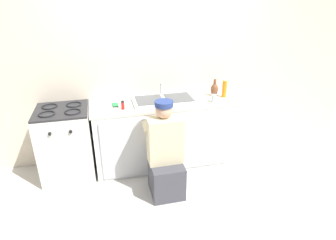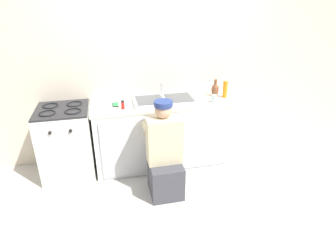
{
  "view_description": "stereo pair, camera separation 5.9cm",
  "coord_description": "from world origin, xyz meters",
  "views": [
    {
      "loc": [
        -0.75,
        -2.97,
        2.13
      ],
      "look_at": [
        0.0,
        0.1,
        0.71
      ],
      "focal_mm": 30.0,
      "sensor_mm": 36.0,
      "label": 1
    },
    {
      "loc": [
        -0.7,
        -2.98,
        2.13
      ],
      "look_at": [
        0.0,
        0.1,
        0.71
      ],
      "focal_mm": 30.0,
      "sensor_mm": 36.0,
      "label": 2
    }
  ],
  "objects": [
    {
      "name": "stove_range",
      "position": [
        -1.25,
        0.3,
        0.45
      ],
      "size": [
        0.62,
        0.62,
        0.9
      ],
      "color": "silver",
      "rests_on": "ground_plane"
    },
    {
      "name": "counter_cabinet",
      "position": [
        0.0,
        0.29,
        0.42
      ],
      "size": [
        1.82,
        0.62,
        0.85
      ],
      "color": "white",
      "rests_on": "ground_plane"
    },
    {
      "name": "ground_plane",
      "position": [
        0.0,
        0.0,
        0.0
      ],
      "size": [
        12.0,
        12.0,
        0.0
      ],
      "primitive_type": "plane",
      "color": "beige"
    },
    {
      "name": "spice_bottle_red",
      "position": [
        -0.54,
        0.15,
        0.93
      ],
      "size": [
        0.04,
        0.04,
        0.1
      ],
      "color": "red",
      "rests_on": "countertop"
    },
    {
      "name": "water_glass",
      "position": [
        0.59,
        0.12,
        0.93
      ],
      "size": [
        0.06,
        0.06,
        0.1
      ],
      "color": "#ADC6CC",
      "rests_on": "countertop"
    },
    {
      "name": "sink_double_basin",
      "position": [
        0.0,
        0.3,
        0.9
      ],
      "size": [
        0.8,
        0.44,
        0.19
      ],
      "color": "silver",
      "rests_on": "countertop"
    },
    {
      "name": "vase_decorative",
      "position": [
        0.69,
        0.34,
        0.97
      ],
      "size": [
        0.1,
        0.1,
        0.23
      ],
      "color": "brown",
      "rests_on": "countertop"
    },
    {
      "name": "countertop",
      "position": [
        0.0,
        0.3,
        0.86
      ],
      "size": [
        1.86,
        0.62,
        0.03
      ],
      "primitive_type": "cube",
      "color": "beige",
      "rests_on": "counter_cabinet"
    },
    {
      "name": "soap_bottle_orange",
      "position": [
        0.8,
        0.27,
        0.99
      ],
      "size": [
        0.06,
        0.06,
        0.25
      ],
      "color": "orange",
      "rests_on": "countertop"
    },
    {
      "name": "plumber_person",
      "position": [
        -0.14,
        -0.34,
        0.46
      ],
      "size": [
        0.42,
        0.61,
        1.1
      ],
      "color": "#3F3F47",
      "rests_on": "ground_plane"
    },
    {
      "name": "cell_phone",
      "position": [
        -0.62,
        0.3,
        0.89
      ],
      "size": [
        0.07,
        0.14,
        0.01
      ],
      "color": "black",
      "rests_on": "countertop"
    },
    {
      "name": "back_wall",
      "position": [
        0.0,
        0.65,
        1.25
      ],
      "size": [
        6.0,
        0.1,
        2.5
      ],
      "primitive_type": "cube",
      "color": "beige",
      "rests_on": "ground_plane"
    }
  ]
}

